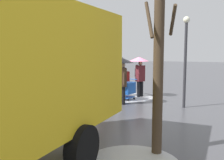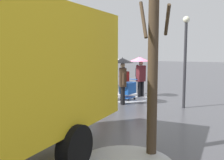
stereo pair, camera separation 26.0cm
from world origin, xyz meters
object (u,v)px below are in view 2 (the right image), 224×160
(pedestrian_black_side, at_px, (113,67))
(pedestrian_pink_side, at_px, (140,67))
(pedestrian_white_side, at_px, (123,70))
(pedestrian_far_side, at_px, (104,69))
(shopping_cart_vendor, at_px, (128,89))
(cargo_van_parked_right, at_px, (70,72))
(street_lamp, at_px, (185,52))
(bare_tree_near, at_px, (152,61))
(hand_dolly_boxes, at_px, (110,85))

(pedestrian_black_side, bearing_deg, pedestrian_pink_side, -155.33)
(pedestrian_white_side, bearing_deg, pedestrian_far_side, -9.55)
(shopping_cart_vendor, height_order, pedestrian_pink_side, pedestrian_pink_side)
(cargo_van_parked_right, height_order, pedestrian_black_side, cargo_van_parked_right)
(street_lamp, bearing_deg, bare_tree_near, 90.26)
(shopping_cart_vendor, relative_size, pedestrian_far_side, 0.49)
(street_lamp, bearing_deg, pedestrian_far_side, 1.80)
(pedestrian_black_side, bearing_deg, pedestrian_white_side, 127.97)
(cargo_van_parked_right, bearing_deg, bare_tree_near, 134.16)
(bare_tree_near, bearing_deg, shopping_cart_vendor, -64.74)
(shopping_cart_vendor, distance_m, pedestrian_white_side, 1.42)
(hand_dolly_boxes, xyz_separation_m, street_lamp, (-3.65, 0.42, 1.66))
(pedestrian_white_side, bearing_deg, cargo_van_parked_right, -26.64)
(shopping_cart_vendor, distance_m, hand_dolly_boxes, 0.89)
(hand_dolly_boxes, bearing_deg, shopping_cart_vendor, -161.90)
(cargo_van_parked_right, height_order, bare_tree_near, bare_tree_near)
(cargo_van_parked_right, xyz_separation_m, pedestrian_far_side, (-3.15, 1.93, 0.39))
(cargo_van_parked_right, height_order, hand_dolly_boxes, cargo_van_parked_right)
(pedestrian_black_side, bearing_deg, shopping_cart_vendor, 154.99)
(pedestrian_pink_side, relative_size, bare_tree_near, 0.46)
(pedestrian_white_side, xyz_separation_m, pedestrian_far_side, (1.06, -0.18, 0.00))
(cargo_van_parked_right, height_order, pedestrian_pink_side, cargo_van_parked_right)
(pedestrian_white_side, distance_m, pedestrian_far_side, 1.07)
(street_lamp, bearing_deg, pedestrian_black_side, -17.04)
(pedestrian_far_side, relative_size, bare_tree_near, 0.46)
(hand_dolly_boxes, bearing_deg, street_lamp, 173.36)
(shopping_cart_vendor, xyz_separation_m, pedestrian_black_side, (1.03, -0.48, 1.02))
(shopping_cart_vendor, xyz_separation_m, hand_dolly_boxes, (0.84, 0.27, 0.15))
(hand_dolly_boxes, relative_size, pedestrian_black_side, 0.61)
(hand_dolly_boxes, xyz_separation_m, pedestrian_pink_side, (-1.11, -1.35, 0.86))
(shopping_cart_vendor, bearing_deg, pedestrian_far_side, 41.14)
(cargo_van_parked_right, xyz_separation_m, pedestrian_black_side, (-3.06, 0.64, 0.41))
(bare_tree_near, bearing_deg, pedestrian_white_side, -61.59)
(hand_dolly_boxes, bearing_deg, pedestrian_white_side, 143.06)
(cargo_van_parked_right, relative_size, hand_dolly_boxes, 4.10)
(pedestrian_pink_side, bearing_deg, pedestrian_white_side, 85.68)
(hand_dolly_boxes, xyz_separation_m, pedestrian_white_side, (-0.96, 0.72, 0.86))
(hand_dolly_boxes, relative_size, pedestrian_far_side, 0.61)
(cargo_van_parked_right, distance_m, pedestrian_white_side, 4.73)
(pedestrian_pink_side, bearing_deg, street_lamp, 144.98)
(pedestrian_black_side, xyz_separation_m, street_lamp, (-3.84, 1.18, 0.79))
(pedestrian_white_side, distance_m, bare_tree_near, 5.74)
(pedestrian_white_side, bearing_deg, bare_tree_near, 118.41)
(shopping_cart_vendor, bearing_deg, pedestrian_pink_side, -104.47)
(pedestrian_black_side, bearing_deg, hand_dolly_boxes, 104.27)
(cargo_van_parked_right, relative_size, pedestrian_pink_side, 2.51)
(pedestrian_black_side, height_order, street_lamp, street_lamp)
(shopping_cart_vendor, height_order, pedestrian_white_side, pedestrian_white_side)
(pedestrian_white_side, bearing_deg, pedestrian_pink_side, -94.32)
(cargo_van_parked_right, relative_size, pedestrian_far_side, 2.51)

